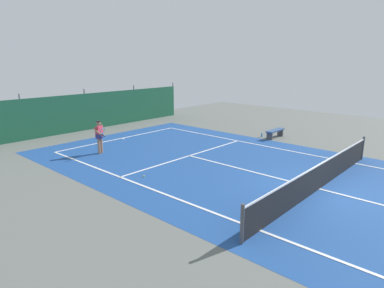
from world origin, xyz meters
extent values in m
plane|color=slate|center=(0.00, 0.00, 0.00)|extent=(36.00, 36.00, 0.00)
cube|color=#1E478C|center=(0.00, 0.00, 0.00)|extent=(11.02, 26.60, 0.01)
cube|color=white|center=(0.00, 11.90, 0.01)|extent=(8.22, 0.10, 0.01)
cube|color=white|center=(-4.11, 0.00, 0.01)|extent=(0.10, 23.80, 0.01)
cube|color=white|center=(4.11, 0.00, 0.01)|extent=(0.10, 23.80, 0.01)
cube|color=white|center=(0.00, 6.40, 0.01)|extent=(8.22, 0.10, 0.01)
cube|color=white|center=(0.00, 0.00, 0.01)|extent=(0.10, 12.80, 0.01)
cube|color=white|center=(0.00, 11.75, 0.01)|extent=(0.10, 0.30, 0.01)
cube|color=black|center=(0.00, 0.00, 0.47)|extent=(9.92, 0.03, 0.95)
cube|color=white|center=(0.00, 0.00, 0.97)|extent=(9.92, 0.04, 0.05)
cylinder|color=#47474C|center=(-5.01, 0.00, 0.55)|extent=(0.10, 0.10, 1.10)
cylinder|color=#47474C|center=(5.01, 0.00, 0.55)|extent=(0.10, 0.10, 1.10)
cube|color=#195138|center=(0.00, 15.64, 1.20)|extent=(16.22, 0.06, 2.40)
cylinder|color=#595B60|center=(-4.05, 15.70, 1.35)|extent=(0.08, 0.08, 2.70)
cylinder|color=#595B60|center=(0.00, 15.70, 1.35)|extent=(0.08, 0.08, 2.70)
cylinder|color=#595B60|center=(4.05, 15.70, 1.35)|extent=(0.08, 0.08, 2.70)
cylinder|color=#595B60|center=(8.11, 15.70, 1.35)|extent=(0.08, 0.08, 2.70)
cube|color=#234C1E|center=(0.00, 16.24, 0.55)|extent=(14.60, 0.70, 1.10)
cylinder|color=#9E7051|center=(-2.55, 10.07, 0.41)|extent=(0.12, 0.12, 0.82)
cylinder|color=#9E7051|center=(-2.74, 10.01, 0.41)|extent=(0.12, 0.12, 0.82)
cylinder|color=navy|center=(-2.64, 10.04, 0.90)|extent=(0.40, 0.40, 0.22)
cube|color=#D1384C|center=(-2.64, 10.04, 1.10)|extent=(0.41, 0.31, 0.56)
sphere|color=#9E7051|center=(-2.64, 10.04, 1.53)|extent=(0.22, 0.22, 0.22)
cylinder|color=black|center=(-2.64, 10.04, 1.62)|extent=(0.23, 0.23, 0.04)
cylinder|color=#9E7051|center=(-2.42, 10.11, 1.13)|extent=(0.09, 0.09, 0.58)
cylinder|color=#9E7051|center=(-2.82, 9.85, 1.13)|extent=(0.26, 0.53, 0.41)
cylinder|color=black|center=(-2.77, 9.55, 1.02)|extent=(0.12, 0.27, 0.13)
torus|color=teal|center=(-2.77, 9.55, 1.24)|extent=(0.33, 0.22, 0.29)
sphere|color=#CCDB33|center=(-3.44, 5.73, 0.03)|extent=(0.07, 0.07, 0.07)
cube|color=#335184|center=(6.31, 5.23, 0.45)|extent=(1.60, 0.40, 0.08)
cube|color=#4C4C51|center=(5.66, 5.23, 0.23)|extent=(0.08, 0.36, 0.45)
cube|color=#4C4C51|center=(6.96, 5.23, 0.23)|extent=(0.08, 0.36, 0.45)
cylinder|color=#338CD8|center=(5.93, 5.90, 0.12)|extent=(0.08, 0.08, 0.24)
camera|label=1|loc=(-11.58, -4.23, 4.61)|focal=31.39mm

